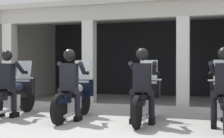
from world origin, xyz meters
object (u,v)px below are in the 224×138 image
Objects in this scene: motorcycle_center_left at (75,97)px; police_officer_center_right at (142,79)px; police_officer_center_left at (70,78)px; motorcycle_far_right at (224,101)px; police_officer_far_left at (7,77)px; motorcycle_center_right at (145,99)px; motorcycle_far_left at (14,95)px.

motorcycle_center_left is 1.29× the size of police_officer_center_right.
motorcycle_far_right is at bearing 27.37° from police_officer_center_left.
motorcycle_center_right is at bearing 25.97° from police_officer_far_left.
motorcycle_center_left is at bearing 29.39° from police_officer_far_left.
motorcycle_center_left is 3.24m from motorcycle_far_right.
police_officer_center_left is (1.62, -0.02, 0.00)m from police_officer_far_left.
police_officer_far_left is 1.00× the size of police_officer_center_left.
police_officer_far_left and police_officer_center_right have the same top height.
motorcycle_far_left is 3.28m from police_officer_center_right.
police_officer_center_left is at bearing -157.47° from motorcycle_center_right.
police_officer_center_left reaches higher than motorcycle_center_right.
motorcycle_center_right is at bearing 23.90° from motorcycle_center_left.
police_officer_far_left is 1.00× the size of police_officer_center_right.
police_officer_far_left reaches higher than motorcycle_far_right.
police_officer_center_left is 1.00× the size of police_officer_center_right.
police_officer_center_right reaches higher than motorcycle_center_right.
police_officer_center_left is (-0.00, -0.28, 0.44)m from motorcycle_center_left.
police_officer_center_right is (3.24, 0.04, 0.00)m from police_officer_far_left.
motorcycle_center_left is at bearing -177.27° from police_officer_center_right.
police_officer_center_left is at bearing 9.55° from motorcycle_far_left.
motorcycle_center_right is at bearing 100.16° from police_officer_center_right.
police_officer_center_left is at bearing -153.58° from motorcycle_far_right.
motorcycle_far_left is 4.86m from motorcycle_far_right.
motorcycle_far_right is at bearing 23.81° from police_officer_far_left.
motorcycle_far_left is 0.52m from police_officer_far_left.
motorcycle_center_left is at bearing -167.29° from motorcycle_center_right.
motorcycle_far_left is at bearing -169.05° from police_officer_center_left.
motorcycle_far_right is (3.24, 0.33, -0.44)m from police_officer_center_left.
police_officer_far_left is 3.24m from police_officer_center_right.
police_officer_far_left and police_officer_center_left have the same top height.
motorcycle_far_left is 1.00× the size of motorcycle_center_left.
police_officer_center_left is 0.78× the size of motorcycle_far_right.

